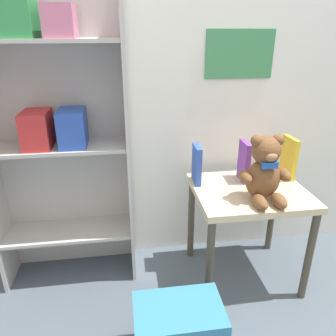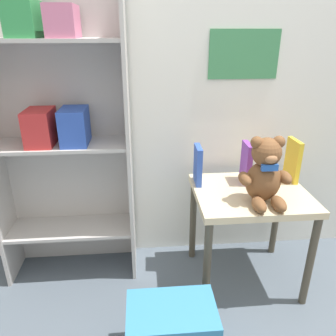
{
  "view_description": "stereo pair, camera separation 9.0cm",
  "coord_description": "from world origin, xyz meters",
  "px_view_note": "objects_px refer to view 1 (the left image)",
  "views": [
    {
      "loc": [
        -0.56,
        -0.55,
        1.37
      ],
      "look_at": [
        -0.33,
        1.0,
        0.7
      ],
      "focal_mm": 35.0,
      "sensor_mm": 36.0,
      "label": 1
    },
    {
      "loc": [
        -0.47,
        -0.56,
        1.37
      ],
      "look_at": [
        -0.33,
        1.0,
        0.7
      ],
      "focal_mm": 35.0,
      "sensor_mm": 36.0,
      "label": 2
    }
  ],
  "objects_px": {
    "teddy_bear": "(265,171)",
    "book_standing_yellow": "(289,158)",
    "book_standing_blue": "(197,164)",
    "display_table": "(248,203)",
    "bookshelf_side": "(57,128)",
    "book_standing_purple": "(244,161)",
    "storage_bin": "(178,332)"
  },
  "relations": [
    {
      "from": "teddy_bear",
      "to": "storage_bin",
      "type": "height_order",
      "value": "teddy_bear"
    },
    {
      "from": "teddy_bear",
      "to": "storage_bin",
      "type": "xyz_separation_m",
      "value": [
        -0.49,
        -0.36,
        -0.59
      ]
    },
    {
      "from": "bookshelf_side",
      "to": "teddy_bear",
      "type": "xyz_separation_m",
      "value": [
        1.02,
        -0.32,
        -0.17
      ]
    },
    {
      "from": "teddy_bear",
      "to": "book_standing_yellow",
      "type": "bearing_deg",
      "value": 43.08
    },
    {
      "from": "bookshelf_side",
      "to": "book_standing_yellow",
      "type": "xyz_separation_m",
      "value": [
        1.27,
        -0.09,
        -0.2
      ]
    },
    {
      "from": "bookshelf_side",
      "to": "book_standing_purple",
      "type": "relative_size",
      "value": 7.1
    },
    {
      "from": "book_standing_purple",
      "to": "bookshelf_side",
      "type": "bearing_deg",
      "value": 176.67
    },
    {
      "from": "teddy_bear",
      "to": "book_standing_blue",
      "type": "height_order",
      "value": "teddy_bear"
    },
    {
      "from": "display_table",
      "to": "book_standing_purple",
      "type": "xyz_separation_m",
      "value": [
        -0.0,
        0.12,
        0.2
      ]
    },
    {
      "from": "book_standing_blue",
      "to": "display_table",
      "type": "bearing_deg",
      "value": -24.46
    },
    {
      "from": "book_standing_blue",
      "to": "book_standing_purple",
      "type": "bearing_deg",
      "value": -0.78
    },
    {
      "from": "teddy_bear",
      "to": "book_standing_yellow",
      "type": "xyz_separation_m",
      "value": [
        0.25,
        0.23,
        -0.03
      ]
    },
    {
      "from": "book_standing_yellow",
      "to": "display_table",
      "type": "bearing_deg",
      "value": -157.2
    },
    {
      "from": "book_standing_purple",
      "to": "storage_bin",
      "type": "xyz_separation_m",
      "value": [
        -0.47,
        -0.59,
        -0.55
      ]
    },
    {
      "from": "teddy_bear",
      "to": "book_standing_blue",
      "type": "xyz_separation_m",
      "value": [
        -0.29,
        0.24,
        -0.05
      ]
    },
    {
      "from": "bookshelf_side",
      "to": "storage_bin",
      "type": "bearing_deg",
      "value": -52.23
    },
    {
      "from": "bookshelf_side",
      "to": "teddy_bear",
      "type": "bearing_deg",
      "value": -17.5
    },
    {
      "from": "display_table",
      "to": "bookshelf_side",
      "type": "bearing_deg",
      "value": 168.08
    },
    {
      "from": "teddy_bear",
      "to": "book_standing_yellow",
      "type": "distance_m",
      "value": 0.35
    },
    {
      "from": "display_table",
      "to": "book_standing_yellow",
      "type": "distance_m",
      "value": 0.36
    },
    {
      "from": "teddy_bear",
      "to": "book_standing_blue",
      "type": "distance_m",
      "value": 0.38
    },
    {
      "from": "book_standing_yellow",
      "to": "storage_bin",
      "type": "distance_m",
      "value": 1.1
    },
    {
      "from": "book_standing_yellow",
      "to": "storage_bin",
      "type": "relative_size",
      "value": 0.62
    },
    {
      "from": "bookshelf_side",
      "to": "display_table",
      "type": "distance_m",
      "value": 1.1
    },
    {
      "from": "display_table",
      "to": "teddy_bear",
      "type": "height_order",
      "value": "teddy_bear"
    },
    {
      "from": "book_standing_yellow",
      "to": "book_standing_blue",
      "type": "bearing_deg",
      "value": 177.39
    },
    {
      "from": "storage_bin",
      "to": "bookshelf_side",
      "type": "bearing_deg",
      "value": 127.77
    },
    {
      "from": "display_table",
      "to": "teddy_bear",
      "type": "distance_m",
      "value": 0.26
    },
    {
      "from": "display_table",
      "to": "book_standing_purple",
      "type": "height_order",
      "value": "book_standing_purple"
    },
    {
      "from": "book_standing_blue",
      "to": "teddy_bear",
      "type": "bearing_deg",
      "value": -38.61
    },
    {
      "from": "bookshelf_side",
      "to": "storage_bin",
      "type": "xyz_separation_m",
      "value": [
        0.53,
        -0.69,
        -0.76
      ]
    },
    {
      "from": "display_table",
      "to": "storage_bin",
      "type": "height_order",
      "value": "display_table"
    }
  ]
}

